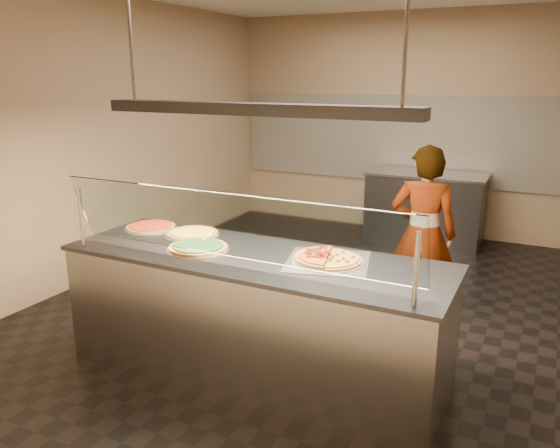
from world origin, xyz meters
The scene contains 19 objects.
ground centered at (0.00, 0.00, -0.01)m, with size 5.00×6.00×0.02m, color black.
wall_back centered at (0.00, 3.01, 1.50)m, with size 5.00×0.02×3.00m, color #A08067.
wall_front centered at (0.00, -3.01, 1.50)m, with size 5.00×0.02×3.00m, color #A08067.
wall_left centered at (-2.51, 0.00, 1.50)m, with size 0.02×6.00×3.00m, color #A08067.
tile_band centered at (0.00, 2.98, 1.30)m, with size 4.90×0.02×1.20m, color silver.
serving_counter centered at (0.05, -1.41, 0.47)m, with size 2.80×0.94×0.93m.
sneeze_guard centered at (0.05, -1.75, 1.23)m, with size 2.56×0.18×0.54m.
perforated_tray centered at (0.57, -1.31, 0.94)m, with size 0.68×0.68×0.01m.
half_pizza_pepperoni centered at (0.46, -1.30, 0.96)m, with size 0.34×0.50×0.05m.
half_pizza_sausage centered at (0.68, -1.31, 0.96)m, with size 0.34×0.50×0.04m.
pizza_spinach centered at (-0.39, -1.47, 0.95)m, with size 0.46×0.46×0.03m.
pizza_cheese centered at (-0.64, -1.18, 0.94)m, with size 0.43×0.43×0.03m.
pizza_tomato centered at (-1.07, -1.18, 0.94)m, with size 0.43×0.43×0.03m.
pizza_spatula centered at (-0.40, -1.31, 0.96)m, with size 0.19×0.23×0.02m.
prep_table centered at (0.42, 2.55, 0.47)m, with size 1.51×0.74×0.93m.
worker centered at (0.91, 0.12, 0.80)m, with size 0.58×0.38×1.60m, color #2B2A34.
heat_lamp_housing centered at (0.05, -1.41, 1.95)m, with size 2.30×0.18×0.08m, color #3F3F44.
lamp_rod_left centered at (-0.95, -1.41, 2.50)m, with size 0.02×0.02×1.01m, color #B7B7BC.
lamp_rod_right centered at (1.05, -1.41, 2.50)m, with size 0.02×0.02×1.01m, color #B7B7BC.
Camera 1 is at (1.87, -4.61, 2.17)m, focal length 35.00 mm.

